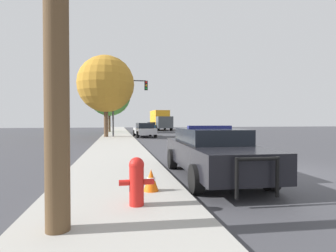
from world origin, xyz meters
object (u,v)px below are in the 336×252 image
at_px(fire_hydrant, 137,180).
at_px(car_background_distant, 152,126).
at_px(traffic_light, 126,96).
at_px(car_background_midblock, 144,130).
at_px(tree_sidewalk_mid, 106,84).
at_px(box_truck, 160,120).
at_px(tree_sidewalk_far, 109,95).
at_px(police_car, 212,151).
at_px(traffic_cone, 151,180).

relative_size(fire_hydrant, car_background_distant, 0.21).
bearing_deg(traffic_light, fire_hydrant, -91.52).
height_order(car_background_midblock, tree_sidewalk_mid, tree_sidewalk_mid).
distance_m(car_background_midblock, box_truck, 17.84).
bearing_deg(tree_sidewalk_mid, car_background_distant, 69.55).
height_order(fire_hydrant, car_background_midblock, car_background_midblock).
bearing_deg(traffic_light, tree_sidewalk_far, 100.55).
relative_size(car_background_distant, car_background_midblock, 0.89).
bearing_deg(box_truck, car_background_midblock, 73.33).
distance_m(police_car, traffic_cone, 2.57).
bearing_deg(traffic_cone, tree_sidewalk_mid, 95.10).
relative_size(fire_hydrant, tree_sidewalk_far, 0.11).
height_order(car_background_midblock, traffic_cone, car_background_midblock).
distance_m(box_truck, traffic_cone, 38.40).
bearing_deg(fire_hydrant, traffic_light, 88.48).
bearing_deg(fire_hydrant, box_truck, 80.04).
relative_size(police_car, box_truck, 0.66).
bearing_deg(traffic_cone, car_background_midblock, 84.54).
height_order(police_car, traffic_light, traffic_light).
relative_size(car_background_distant, traffic_cone, 8.74).
xyz_separation_m(police_car, fire_hydrant, (-2.35, -2.50, -0.17)).
bearing_deg(car_background_distant, tree_sidewalk_mid, -110.02).
bearing_deg(car_background_midblock, car_background_distant, 76.71).
relative_size(car_background_distant, tree_sidewalk_mid, 0.54).
bearing_deg(box_truck, tree_sidewalk_mid, 63.98).
relative_size(police_car, car_background_distant, 1.28).
distance_m(car_background_distant, tree_sidewalk_far, 10.73).
xyz_separation_m(car_background_distant, car_background_midblock, (-3.00, -16.74, 0.01)).
bearing_deg(tree_sidewalk_far, car_background_midblock, -68.86).
distance_m(police_car, car_background_distant, 35.84).
xyz_separation_m(fire_hydrant, tree_sidewalk_mid, (-1.35, 20.27, 4.43)).
bearing_deg(police_car, traffic_cone, 41.03).
height_order(car_background_distant, tree_sidewalk_mid, tree_sidewalk_mid).
distance_m(fire_hydrant, car_background_midblock, 21.62).
bearing_deg(traffic_cone, box_truck, 80.36).
relative_size(police_car, fire_hydrant, 6.05).
height_order(traffic_light, traffic_cone, traffic_light).
bearing_deg(traffic_cone, traffic_light, 89.49).
bearing_deg(fire_hydrant, tree_sidewalk_far, 92.49).
relative_size(car_background_distant, box_truck, 0.52).
bearing_deg(tree_sidewalk_far, box_truck, 43.37).
relative_size(car_background_midblock, traffic_cone, 9.78).
distance_m(fire_hydrant, car_background_distant, 38.60).
relative_size(tree_sidewalk_far, tree_sidewalk_mid, 1.03).
height_order(car_background_distant, traffic_cone, car_background_distant).
relative_size(traffic_light, box_truck, 0.70).
height_order(traffic_light, car_background_midblock, traffic_light).
relative_size(police_car, tree_sidewalk_far, 0.67).
relative_size(traffic_light, car_background_distant, 1.35).
xyz_separation_m(car_background_midblock, tree_sidewalk_mid, (-3.70, -1.22, 4.29)).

